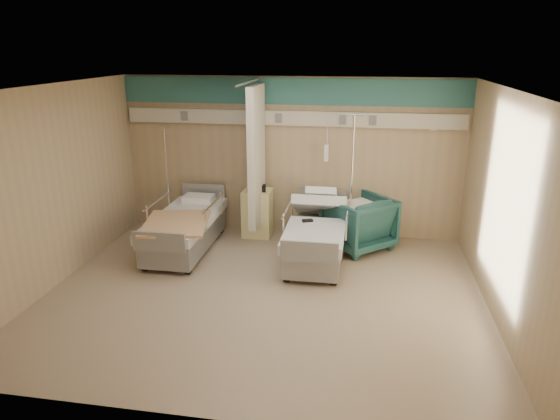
% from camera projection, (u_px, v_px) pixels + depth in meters
% --- Properties ---
extents(ground, '(6.00, 5.00, 0.00)m').
position_uv_depth(ground, '(264.00, 293.00, 6.96)').
color(ground, gray).
rests_on(ground, ground).
extents(room_walls, '(6.04, 5.04, 2.82)m').
position_uv_depth(room_walls, '(264.00, 159.00, 6.62)').
color(room_walls, tan).
rests_on(room_walls, ground).
extents(bed_right, '(1.00, 2.16, 0.63)m').
position_uv_depth(bed_right, '(316.00, 241.00, 7.98)').
color(bed_right, silver).
rests_on(bed_right, ground).
extents(bed_left, '(1.00, 2.16, 0.63)m').
position_uv_depth(bed_left, '(185.00, 233.00, 8.33)').
color(bed_left, silver).
rests_on(bed_left, ground).
extents(bedside_cabinet, '(0.50, 0.48, 0.85)m').
position_uv_depth(bedside_cabinet, '(258.00, 213.00, 8.97)').
color(bedside_cabinet, '#F5EC99').
rests_on(bedside_cabinet, ground).
extents(visitor_armchair, '(1.38, 1.38, 0.90)m').
position_uv_depth(visitor_armchair, '(358.00, 223.00, 8.40)').
color(visitor_armchair, '#1D4A48').
rests_on(visitor_armchair, ground).
extents(waffle_blanket, '(0.74, 0.73, 0.06)m').
position_uv_depth(waffle_blanket, '(359.00, 195.00, 8.27)').
color(waffle_blanket, silver).
rests_on(waffle_blanket, visitor_armchair).
extents(iv_stand_right, '(0.40, 0.40, 2.25)m').
position_uv_depth(iv_stand_right, '(350.00, 218.00, 8.59)').
color(iv_stand_right, silver).
rests_on(iv_stand_right, ground).
extents(iv_stand_left, '(0.35, 0.35, 1.94)m').
position_uv_depth(iv_stand_left, '(170.00, 209.00, 9.26)').
color(iv_stand_left, silver).
rests_on(iv_stand_left, ground).
extents(call_remote, '(0.18, 0.14, 0.04)m').
position_uv_depth(call_remote, '(308.00, 221.00, 7.91)').
color(call_remote, black).
rests_on(call_remote, bed_right).
extents(tan_blanket, '(1.17, 1.37, 0.04)m').
position_uv_depth(tan_blanket, '(176.00, 223.00, 7.79)').
color(tan_blanket, tan).
rests_on(tan_blanket, bed_left).
extents(toiletry_bag, '(0.24, 0.18, 0.12)m').
position_uv_depth(toiletry_bag, '(260.00, 188.00, 8.74)').
color(toiletry_bag, black).
rests_on(toiletry_bag, bedside_cabinet).
extents(white_cup, '(0.11, 0.11, 0.12)m').
position_uv_depth(white_cup, '(250.00, 185.00, 8.94)').
color(white_cup, white).
rests_on(white_cup, bedside_cabinet).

